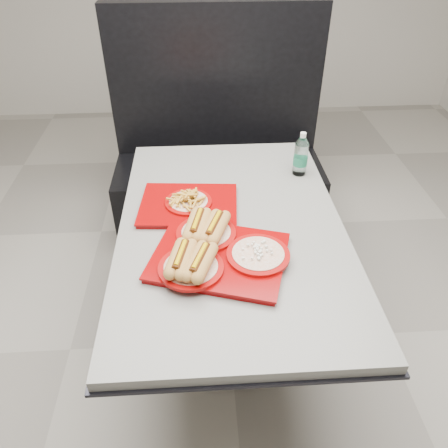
{
  "coord_description": "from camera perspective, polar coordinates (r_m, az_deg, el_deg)",
  "views": [
    {
      "loc": [
        -0.12,
        -1.41,
        1.81
      ],
      "look_at": [
        -0.04,
        -0.11,
        0.83
      ],
      "focal_mm": 35.0,
      "sensor_mm": 36.0,
      "label": 1
    }
  ],
  "objects": [
    {
      "name": "tray_near",
      "position": [
        1.58,
        -1.3,
        -3.51
      ],
      "size": [
        0.56,
        0.49,
        0.1
      ],
      "rotation": [
        0.0,
        0.0,
        -0.3
      ],
      "color": "#840304",
      "rests_on": "diner_table"
    },
    {
      "name": "water_bottle",
      "position": [
        2.08,
        9.99,
        8.69
      ],
      "size": [
        0.07,
        0.07,
        0.21
      ],
      "rotation": [
        0.0,
        0.0,
        0.18
      ],
      "color": "silver",
      "rests_on": "diner_table"
    },
    {
      "name": "tray_far",
      "position": [
        1.85,
        -4.65,
        2.75
      ],
      "size": [
        0.43,
        0.35,
        0.08
      ],
      "rotation": [
        0.0,
        0.0,
        -0.08
      ],
      "color": "#840304",
      "rests_on": "diner_table"
    },
    {
      "name": "ground",
      "position": [
        2.3,
        0.77,
        -15.08
      ],
      "size": [
        6.0,
        6.0,
        0.0
      ],
      "primitive_type": "plane",
      "color": "gray",
      "rests_on": "ground"
    },
    {
      "name": "booth_bench",
      "position": [
        2.87,
        -0.77,
        7.62
      ],
      "size": [
        1.3,
        0.57,
        1.35
      ],
      "color": "black",
      "rests_on": "ground"
    },
    {
      "name": "diner_table",
      "position": [
        1.87,
        0.92,
        -3.99
      ],
      "size": [
        0.92,
        1.42,
        0.75
      ],
      "color": "black",
      "rests_on": "ground"
    }
  ]
}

